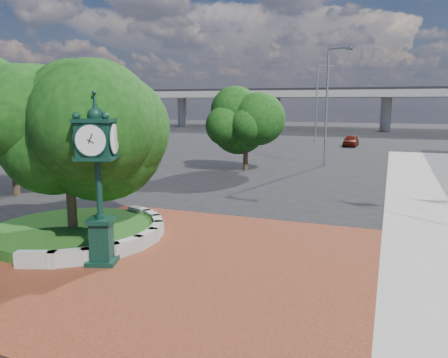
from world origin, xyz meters
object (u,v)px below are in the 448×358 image
at_px(parked_car, 351,140).
at_px(street_lamp_far, 319,98).
at_px(post_clock, 98,173).
at_px(street_lamp_near, 329,98).

relative_size(parked_car, street_lamp_far, 0.41).
xyz_separation_m(post_clock, street_lamp_far, (-0.49, 45.41, 2.69)).
height_order(parked_car, street_lamp_far, street_lamp_far).
bearing_deg(post_clock, street_lamp_far, 90.62).
relative_size(post_clock, street_lamp_near, 0.58).
xyz_separation_m(street_lamp_near, street_lamp_far, (-4.08, 20.77, 0.25)).
bearing_deg(post_clock, street_lamp_near, 81.71).
bearing_deg(street_lamp_near, parked_car, 88.65).
bearing_deg(parked_car, post_clock, -94.21).
relative_size(post_clock, street_lamp_far, 0.56).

